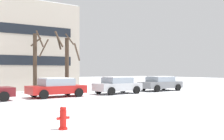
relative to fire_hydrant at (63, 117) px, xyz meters
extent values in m
plane|color=white|center=(-0.47, 2.64, -0.41)|extent=(120.00, 120.00, 0.00)
cube|color=silver|center=(-0.47, 5.66, -0.40)|extent=(80.00, 8.02, 0.00)
cylinder|color=red|center=(0.00, 0.00, -0.38)|extent=(0.30, 0.30, 0.06)
cylinder|color=red|center=(0.00, 0.00, -0.06)|extent=(0.22, 0.22, 0.58)
sphere|color=red|center=(0.00, 0.00, 0.27)|extent=(0.21, 0.21, 0.21)
cylinder|color=red|center=(-0.16, 0.00, -0.03)|extent=(0.12, 0.09, 0.09)
cylinder|color=red|center=(0.16, 0.00, -0.03)|extent=(0.12, 0.09, 0.09)
sphere|color=white|center=(0.00, 0.00, 0.33)|extent=(0.15, 0.15, 0.15)
cylinder|color=black|center=(0.57, 9.56, -0.09)|extent=(0.64, 0.22, 0.64)
cube|color=red|center=(4.49, 10.50, 0.15)|extent=(4.12, 1.84, 0.57)
cube|color=#8C99A8|center=(4.49, 10.50, 0.68)|extent=(2.26, 1.69, 0.51)
cube|color=white|center=(4.49, 10.50, 0.97)|extent=(2.06, 1.56, 0.06)
cylinder|color=black|center=(5.83, 11.44, -0.09)|extent=(0.64, 0.22, 0.64)
cylinder|color=black|center=(5.83, 9.56, -0.09)|extent=(0.64, 0.22, 0.64)
cylinder|color=black|center=(3.15, 11.44, -0.09)|extent=(0.64, 0.22, 0.64)
cylinder|color=black|center=(3.15, 9.57, -0.09)|extent=(0.64, 0.22, 0.64)
cube|color=silver|center=(9.79, 10.19, 0.18)|extent=(3.94, 1.83, 0.62)
cube|color=#8C99A8|center=(9.79, 10.19, 0.72)|extent=(2.17, 1.68, 0.46)
cube|color=white|center=(9.79, 10.19, 0.98)|extent=(1.97, 1.55, 0.06)
cylinder|color=black|center=(11.07, 11.12, -0.09)|extent=(0.64, 0.22, 0.64)
cylinder|color=black|center=(11.07, 9.25, -0.09)|extent=(0.64, 0.22, 0.64)
cylinder|color=black|center=(8.51, 11.12, -0.09)|extent=(0.64, 0.22, 0.64)
cylinder|color=black|center=(8.51, 9.25, -0.09)|extent=(0.64, 0.22, 0.64)
cube|color=slate|center=(15.09, 10.47, 0.17)|extent=(4.22, 1.86, 0.62)
cube|color=#8C99A8|center=(15.09, 10.47, 0.70)|extent=(2.32, 1.71, 0.44)
cube|color=white|center=(15.09, 10.47, 0.95)|extent=(2.11, 1.58, 0.06)
cylinder|color=black|center=(16.47, 11.42, -0.09)|extent=(0.64, 0.22, 0.64)
cylinder|color=black|center=(16.46, 9.53, -0.09)|extent=(0.64, 0.22, 0.64)
cylinder|color=black|center=(13.72, 11.42, -0.09)|extent=(0.64, 0.22, 0.64)
cylinder|color=black|center=(13.72, 9.53, -0.09)|extent=(0.64, 0.22, 0.64)
cylinder|color=#423326|center=(4.46, 14.82, 2.14)|extent=(0.34, 0.34, 5.08)
cylinder|color=#423326|center=(4.73, 14.43, 4.22)|extent=(0.96, 0.73, 1.32)
cylinder|color=#423326|center=(4.68, 15.19, 4.02)|extent=(0.87, 0.60, 0.82)
cylinder|color=#423326|center=(5.27, 14.89, 3.47)|extent=(0.25, 1.71, 1.48)
cylinder|color=#423326|center=(6.73, 13.34, 1.96)|extent=(0.33, 0.33, 4.73)
cylinder|color=#423326|center=(5.99, 13.47, 4.09)|extent=(0.41, 1.62, 1.70)
cylinder|color=#423326|center=(7.40, 12.75, 3.08)|extent=(1.33, 1.49, 1.40)
cylinder|color=#423326|center=(6.79, 12.92, 4.17)|extent=(0.92, 0.24, 0.93)
cylinder|color=#423326|center=(5.98, 13.35, 4.19)|extent=(0.16, 1.60, 1.52)
cube|color=#B2A899|center=(4.89, 23.02, 3.90)|extent=(10.50, 11.44, 8.62)
cube|color=white|center=(4.89, 23.02, 8.27)|extent=(10.29, 11.21, 0.10)
cube|color=black|center=(4.89, 17.28, 2.47)|extent=(8.40, 0.04, 0.90)
cube|color=black|center=(4.89, 17.28, 5.34)|extent=(8.40, 0.04, 0.90)
camera|label=1|loc=(-4.02, -8.41, 1.54)|focal=44.79mm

